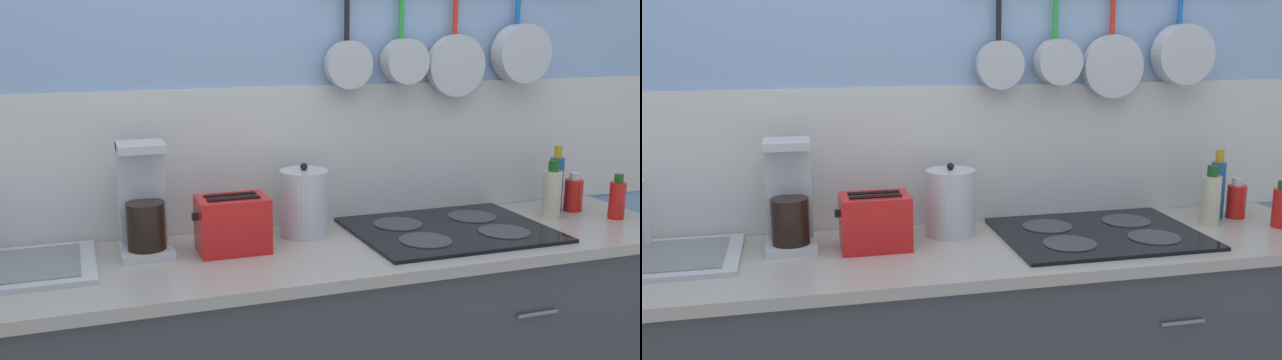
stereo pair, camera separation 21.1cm
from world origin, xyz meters
The scene contains 10 objects.
wall_back centered at (0.00, 0.33, 1.27)m, with size 7.20×0.16×2.60m.
countertop centered at (0.00, 0.00, 0.87)m, with size 2.50×0.58×0.03m.
coffee_maker centered at (-0.50, 0.14, 1.03)m, with size 0.15×0.18×0.33m.
toaster centered at (-0.25, 0.06, 0.97)m, with size 0.23×0.15×0.17m.
kettle centered at (0.01, 0.15, 1.00)m, with size 0.16×0.16×0.24m.
cooktop centered at (0.48, 0.03, 0.89)m, with size 0.64×0.50×0.01m.
bottle_olive_oil centered at (0.90, 0.06, 0.98)m, with size 0.07×0.07×0.21m.
bottle_cooking_wine centered at (0.97, 0.13, 1.00)m, with size 0.05×0.05×0.25m.
bottle_hot_sauce centered at (1.04, 0.12, 0.95)m, with size 0.07×0.07×0.14m.
bottle_vinegar centered at (1.12, -0.02, 0.96)m, with size 0.06×0.06×0.16m.
Camera 1 is at (-0.68, -1.98, 1.56)m, focal length 40.00 mm.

